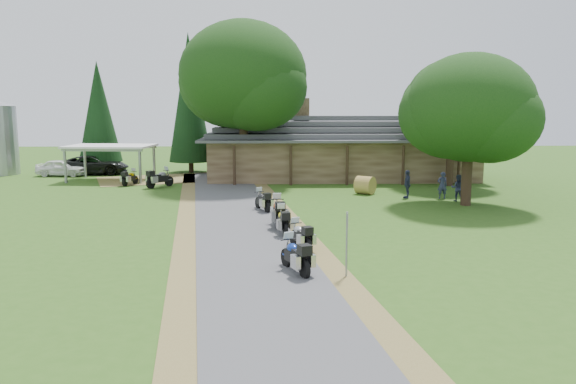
{
  "coord_description": "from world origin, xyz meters",
  "views": [
    {
      "loc": [
        0.82,
        -20.01,
        5.49
      ],
      "look_at": [
        1.46,
        5.68,
        1.6
      ],
      "focal_mm": 35.0,
      "sensor_mm": 36.0,
      "label": 1
    }
  ],
  "objects_px": {
    "lodge": "(340,146)",
    "motorcycle_row_a": "(295,254)",
    "car_white_sedan": "(62,166)",
    "carport": "(111,163)",
    "motorcycle_row_e": "(262,200)",
    "hay_bale": "(365,185)",
    "motorcycle_carport_a": "(130,177)",
    "motorcycle_row_b": "(300,235)",
    "motorcycle_carport_b": "(160,177)",
    "car_dark_suv": "(93,160)",
    "motorcycle_row_c": "(283,220)",
    "motorcycle_row_d": "(278,211)"
  },
  "relations": [
    {
      "from": "motorcycle_row_b",
      "to": "car_white_sedan",
      "type": "bearing_deg",
      "value": 16.22
    },
    {
      "from": "motorcycle_row_b",
      "to": "motorcycle_carport_a",
      "type": "bearing_deg",
      "value": 10.5
    },
    {
      "from": "car_dark_suv",
      "to": "motorcycle_row_e",
      "type": "height_order",
      "value": "car_dark_suv"
    },
    {
      "from": "car_white_sedan",
      "to": "motorcycle_row_e",
      "type": "xyz_separation_m",
      "value": [
        16.44,
        -15.66,
        -0.26
      ]
    },
    {
      "from": "motorcycle_row_e",
      "to": "motorcycle_carport_a",
      "type": "relative_size",
      "value": 1.02
    },
    {
      "from": "motorcycle_row_a",
      "to": "motorcycle_row_b",
      "type": "relative_size",
      "value": 1.09
    },
    {
      "from": "motorcycle_row_a",
      "to": "motorcycle_row_e",
      "type": "bearing_deg",
      "value": -16.05
    },
    {
      "from": "motorcycle_carport_b",
      "to": "car_white_sedan",
      "type": "bearing_deg",
      "value": 94.26
    },
    {
      "from": "hay_bale",
      "to": "motorcycle_carport_a",
      "type": "bearing_deg",
      "value": 164.19
    },
    {
      "from": "motorcycle_row_b",
      "to": "motorcycle_row_e",
      "type": "height_order",
      "value": "motorcycle_row_e"
    },
    {
      "from": "motorcycle_row_b",
      "to": "motorcycle_row_d",
      "type": "relative_size",
      "value": 0.81
    },
    {
      "from": "motorcycle_row_a",
      "to": "motorcycle_row_e",
      "type": "xyz_separation_m",
      "value": [
        -1.32,
        11.4,
        -0.04
      ]
    },
    {
      "from": "carport",
      "to": "motorcycle_row_e",
      "type": "distance_m",
      "value": 17.42
    },
    {
      "from": "car_white_sedan",
      "to": "motorcycle_row_c",
      "type": "distance_m",
      "value": 27.46
    },
    {
      "from": "motorcycle_row_b",
      "to": "motorcycle_row_c",
      "type": "relative_size",
      "value": 0.95
    },
    {
      "from": "motorcycle_row_b",
      "to": "motorcycle_row_e",
      "type": "bearing_deg",
      "value": -9.61
    },
    {
      "from": "motorcycle_row_c",
      "to": "carport",
      "type": "bearing_deg",
      "value": 26.2
    },
    {
      "from": "car_dark_suv",
      "to": "motorcycle_carport_b",
      "type": "relative_size",
      "value": 3.02
    },
    {
      "from": "lodge",
      "to": "car_white_sedan",
      "type": "distance_m",
      "value": 22.35
    },
    {
      "from": "motorcycle_carport_b",
      "to": "hay_bale",
      "type": "relative_size",
      "value": 1.76
    },
    {
      "from": "motorcycle_carport_b",
      "to": "motorcycle_row_b",
      "type": "bearing_deg",
      "value": -112.75
    },
    {
      "from": "motorcycle_row_c",
      "to": "motorcycle_carport_b",
      "type": "height_order",
      "value": "motorcycle_carport_b"
    },
    {
      "from": "lodge",
      "to": "motorcycle_row_d",
      "type": "distance_m",
      "value": 19.07
    },
    {
      "from": "motorcycle_row_b",
      "to": "motorcycle_carport_a",
      "type": "distance_m",
      "value": 21.67
    },
    {
      "from": "car_dark_suv",
      "to": "motorcycle_row_b",
      "type": "relative_size",
      "value": 3.57
    },
    {
      "from": "motorcycle_row_a",
      "to": "motorcycle_carport_b",
      "type": "bearing_deg",
      "value": 0.12
    },
    {
      "from": "motorcycle_row_d",
      "to": "motorcycle_row_e",
      "type": "bearing_deg",
      "value": 6.23
    },
    {
      "from": "motorcycle_row_a",
      "to": "motorcycle_carport_b",
      "type": "xyz_separation_m",
      "value": [
        -8.6,
        20.45,
        0.06
      ]
    },
    {
      "from": "lodge",
      "to": "motorcycle_row_a",
      "type": "height_order",
      "value": "lodge"
    },
    {
      "from": "lodge",
      "to": "motorcycle_row_d",
      "type": "bearing_deg",
      "value": -105.26
    },
    {
      "from": "lodge",
      "to": "motorcycle_row_d",
      "type": "relative_size",
      "value": 10.21
    },
    {
      "from": "carport",
      "to": "motorcycle_row_c",
      "type": "distance_m",
      "value": 22.4
    },
    {
      "from": "motorcycle_row_b",
      "to": "motorcycle_row_d",
      "type": "bearing_deg",
      "value": -10.15
    },
    {
      "from": "motorcycle_row_a",
      "to": "motorcycle_row_b",
      "type": "height_order",
      "value": "motorcycle_row_a"
    },
    {
      "from": "carport",
      "to": "car_dark_suv",
      "type": "height_order",
      "value": "carport"
    },
    {
      "from": "car_dark_suv",
      "to": "motorcycle_carport_b",
      "type": "xyz_separation_m",
      "value": [
        6.99,
        -7.73,
        -0.47
      ]
    },
    {
      "from": "car_dark_suv",
      "to": "motorcycle_carport_b",
      "type": "bearing_deg",
      "value": -143.66
    },
    {
      "from": "motorcycle_carport_a",
      "to": "hay_bale",
      "type": "xyz_separation_m",
      "value": [
        16.05,
        -4.55,
        -0.0
      ]
    },
    {
      "from": "lodge",
      "to": "motorcycle_carport_b",
      "type": "distance_m",
      "value": 14.25
    },
    {
      "from": "car_white_sedan",
      "to": "motorcycle_carport_a",
      "type": "relative_size",
      "value": 3.02
    },
    {
      "from": "motorcycle_row_b",
      "to": "motorcycle_row_c",
      "type": "height_order",
      "value": "motorcycle_row_c"
    },
    {
      "from": "hay_bale",
      "to": "motorcycle_row_b",
      "type": "bearing_deg",
      "value": -108.91
    },
    {
      "from": "motorcycle_carport_a",
      "to": "motorcycle_carport_b",
      "type": "bearing_deg",
      "value": -98.05
    },
    {
      "from": "lodge",
      "to": "hay_bale",
      "type": "height_order",
      "value": "lodge"
    },
    {
      "from": "car_dark_suv",
      "to": "motorcycle_row_b",
      "type": "distance_m",
      "value": 29.7
    },
    {
      "from": "motorcycle_carport_a",
      "to": "motorcycle_row_e",
      "type": "bearing_deg",
      "value": -118.38
    },
    {
      "from": "motorcycle_row_b",
      "to": "motorcycle_carport_a",
      "type": "xyz_separation_m",
      "value": [
        -11.27,
        18.51,
        -0.01
      ]
    },
    {
      "from": "car_white_sedan",
      "to": "motorcycle_row_a",
      "type": "height_order",
      "value": "car_white_sedan"
    },
    {
      "from": "motorcycle_row_a",
      "to": "motorcycle_row_d",
      "type": "bearing_deg",
      "value": -18.81
    },
    {
      "from": "motorcycle_row_c",
      "to": "motorcycle_row_e",
      "type": "height_order",
      "value": "motorcycle_row_c"
    }
  ]
}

